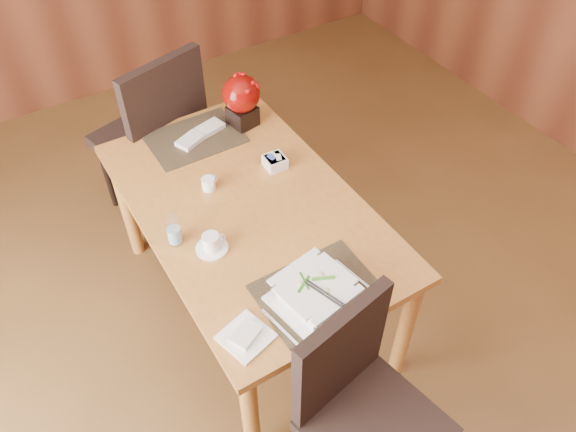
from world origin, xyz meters
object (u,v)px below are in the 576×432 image
far_chair (157,131)px  near_chair (361,401)px  soup_setting (315,294)px  sugar_caddy (275,162)px  dining_table (249,220)px  water_glass (173,230)px  creamer_jug (208,184)px  berry_decor (241,98)px  coffee_cup (211,243)px  bread_plate (246,337)px

far_chair → near_chair: bearing=74.9°
soup_setting → sugar_caddy: size_ratio=3.45×
sugar_caddy → dining_table: bearing=-145.6°
water_glass → dining_table: bearing=5.4°
water_glass → creamer_jug: water_glass is taller
sugar_caddy → far_chair: (-0.32, 0.73, -0.17)m
creamer_jug → berry_decor: size_ratio=0.29×
coffee_cup → bread_plate: 0.45m
soup_setting → creamer_jug: 0.78m
dining_table → berry_decor: size_ratio=5.43×
coffee_cup → far_chair: 1.07m
soup_setting → coffee_cup: 0.49m
sugar_caddy → creamer_jug: bearing=175.3°
dining_table → creamer_jug: bearing=118.5°
soup_setting → water_glass: (-0.32, 0.55, 0.02)m
water_glass → near_chair: 0.98m
coffee_cup → creamer_jug: (0.15, 0.33, -0.00)m
water_glass → coffee_cup: bearing=-45.7°
coffee_cup → berry_decor: (0.51, 0.67, 0.12)m
soup_setting → berry_decor: berry_decor is taller
dining_table → coffee_cup: 0.32m
coffee_cup → dining_table: bearing=30.7°
sugar_caddy → near_chair: 1.14m
coffee_cup → sugar_caddy: 0.57m
bread_plate → far_chair: bearing=80.7°
coffee_cup → sugar_caddy: size_ratio=1.42×
berry_decor → far_chair: size_ratio=0.26×
dining_table → water_glass: bearing=-174.6°
dining_table → near_chair: bearing=-93.0°
sugar_caddy → soup_setting: bearing=-109.9°
sugar_caddy → berry_decor: size_ratio=0.34×
berry_decor → bread_plate: bearing=-117.9°
far_chair → creamer_jug: bearing=72.7°
coffee_cup → berry_decor: 0.85m
dining_table → sugar_caddy: 0.31m
sugar_caddy → coffee_cup: bearing=-147.5°
soup_setting → sugar_caddy: 0.79m
dining_table → bread_plate: (-0.33, -0.59, 0.10)m
water_glass → bread_plate: size_ratio=0.89×
coffee_cup → sugar_caddy: bearing=32.5°
water_glass → sugar_caddy: bearing=18.0°
dining_table → soup_setting: bearing=-93.9°
far_chair → berry_decor: bearing=117.4°
soup_setting → sugar_caddy: (0.27, 0.75, -0.03)m
dining_table → soup_setting: size_ratio=4.62×
water_glass → sugar_caddy: water_glass is taller
creamer_jug → berry_decor: bearing=27.3°
near_chair → creamer_jug: bearing=81.7°
soup_setting → bread_plate: soup_setting is taller
dining_table → berry_decor: (0.26, 0.53, 0.25)m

